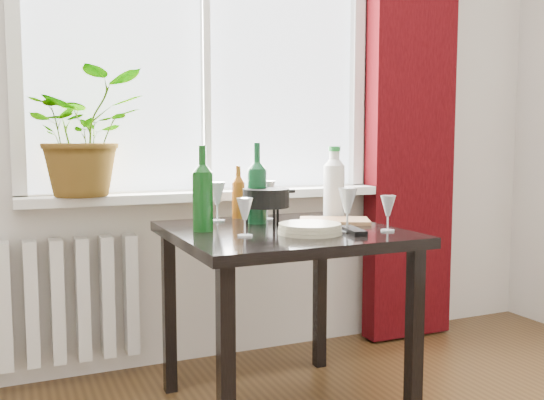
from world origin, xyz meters
name	(u,v)px	position (x,y,z in m)	size (l,w,h in m)	color
window	(204,30)	(0.00, 2.22, 1.60)	(1.72, 0.08, 1.62)	white
windowsill	(210,195)	(0.00, 2.15, 0.82)	(1.72, 0.20, 0.04)	white
curtain	(411,100)	(1.12, 2.12, 1.30)	(0.50, 0.12, 2.56)	#330407
radiator	(45,302)	(-0.75, 2.18, 0.38)	(0.80, 0.10, 0.55)	white
table	(282,252)	(0.10, 1.55, 0.65)	(0.85, 0.85, 0.74)	black
potted_plant	(84,133)	(-0.57, 2.10, 1.11)	(0.48, 0.42, 0.54)	#327D21
wine_bottle_left	(203,188)	(-0.20, 1.62, 0.91)	(0.08, 0.08, 0.33)	#0C3F11
wine_bottle_right	(257,183)	(0.07, 1.73, 0.91)	(0.08, 0.08, 0.34)	#0C401F
bottle_amber	(238,192)	(0.05, 1.91, 0.86)	(0.06, 0.06, 0.23)	brown
cleaning_bottle	(334,181)	(0.45, 1.77, 0.90)	(0.09, 0.09, 0.33)	silver
wineglass_front_right	(347,210)	(0.29, 1.37, 0.83)	(0.07, 0.07, 0.17)	#B5BCC3
wineglass_far_right	(388,213)	(0.44, 1.33, 0.81)	(0.06, 0.06, 0.14)	#AFB6BD
wineglass_back_center	(267,200)	(0.15, 1.81, 0.83)	(0.07, 0.07, 0.17)	silver
wineglass_back_left	(217,201)	(-0.07, 1.85, 0.83)	(0.07, 0.07, 0.17)	silver
wineglass_front_left	(245,217)	(-0.10, 1.43, 0.81)	(0.06, 0.06, 0.14)	silver
plate_stack	(310,229)	(0.14, 1.39, 0.76)	(0.24, 0.24, 0.04)	beige
fondue_pot	(266,207)	(0.09, 1.68, 0.81)	(0.22, 0.19, 0.15)	black
tv_remote	(353,231)	(0.29, 1.34, 0.75)	(0.05, 0.17, 0.02)	black
cutting_board	(334,221)	(0.37, 1.62, 0.75)	(0.29, 0.18, 0.02)	#9D7047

